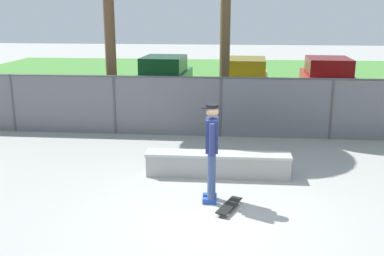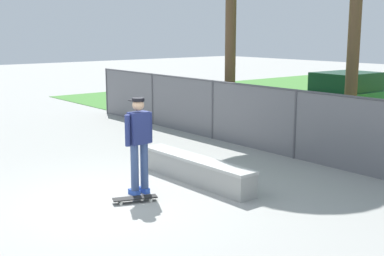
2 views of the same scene
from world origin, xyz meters
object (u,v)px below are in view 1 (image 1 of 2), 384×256
at_px(car_green, 163,77).
at_px(car_red, 328,79).
at_px(car_yellow, 244,80).
at_px(concrete_ledge, 218,164).
at_px(skateboard, 229,206).
at_px(skateboarder, 212,148).

xyz_separation_m(car_green, car_red, (6.48, 0.07, 0.00)).
relative_size(car_yellow, car_red, 1.00).
bearing_deg(concrete_ledge, car_yellow, 85.18).
height_order(concrete_ledge, car_green, car_green).
xyz_separation_m(skateboard, car_green, (-2.78, 10.31, 0.77)).
distance_m(concrete_ledge, skateboard, 1.68).
bearing_deg(skateboard, concrete_ledge, 99.20).
height_order(concrete_ledge, skateboarder, skateboarder).
xyz_separation_m(car_yellow, car_red, (3.27, 0.51, 0.00)).
xyz_separation_m(skateboarder, car_yellow, (0.77, 9.54, -0.19)).
relative_size(skateboard, car_green, 0.19).
relative_size(skateboarder, car_yellow, 0.43).
bearing_deg(car_yellow, skateboarder, -94.58).
relative_size(concrete_ledge, car_red, 0.72).
bearing_deg(skateboarder, car_yellow, 85.42).
distance_m(skateboarder, skateboard, 1.07).
xyz_separation_m(skateboard, car_yellow, (0.43, 9.87, 0.77)).
height_order(skateboard, car_red, car_red).
height_order(skateboard, car_yellow, car_yellow).
height_order(skateboard, car_green, car_green).
height_order(skateboarder, skateboard, skateboarder).
xyz_separation_m(concrete_ledge, skateboarder, (-0.07, -1.32, 0.77)).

